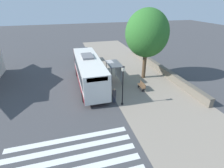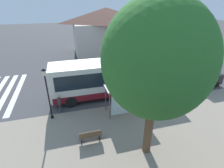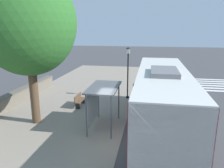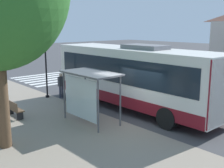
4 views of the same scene
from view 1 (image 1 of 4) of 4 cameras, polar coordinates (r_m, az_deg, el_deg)
name	(u,v)px [view 1 (image 1 of 4)]	position (r m, az deg, el deg)	size (l,w,h in m)	color
ground_plane	(102,78)	(23.69, -3.13, 2.08)	(120.00, 120.00, 0.00)	#424244
sidewalk_plaza	(133,74)	(24.94, 7.02, 3.21)	(9.00, 44.00, 0.02)	gray
crosswalk_stripes	(71,165)	(12.60, -13.22, -24.34)	(9.00, 5.25, 0.01)	silver
stone_wall	(159,68)	(26.51, 15.25, 5.00)	(0.60, 20.00, 0.98)	#6B6356
bus	(89,71)	(21.05, -7.49, 4.22)	(2.76, 10.61, 3.57)	silver
bus_shelter	(115,66)	(21.93, 0.99, 5.76)	(1.59, 2.95, 2.42)	#515459
pedestrian	(114,94)	(17.62, 0.75, -3.40)	(0.34, 0.22, 1.59)	#2D3347
bench	(142,86)	(20.65, 9.72, -0.58)	(0.40, 1.47, 0.88)	brown
street_lamp_near	(123,82)	(16.57, 3.56, 0.50)	(0.28, 0.28, 4.14)	black
shade_tree	(147,33)	(22.44, 11.35, 15.88)	(5.30, 5.30, 8.77)	brown
parked_car_behind_bus	(84,55)	(30.61, -9.07, 9.31)	(1.97, 4.15, 2.00)	black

